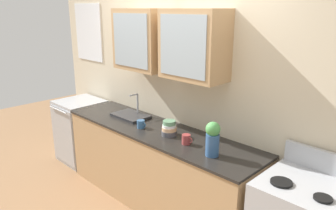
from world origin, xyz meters
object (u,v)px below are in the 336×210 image
(bowl_stack, at_px, (169,128))
(dishwasher, at_px, (81,130))
(cup_near_bowls, at_px, (186,139))
(cup_near_sink, at_px, (141,124))
(sink_faucet, at_px, (131,115))
(vase, at_px, (213,138))

(bowl_stack, bearing_deg, dishwasher, 179.55)
(bowl_stack, relative_size, cup_near_bowls, 1.33)
(cup_near_sink, bearing_deg, bowl_stack, 10.63)
(cup_near_sink, xyz_separation_m, dishwasher, (-1.43, 0.08, -0.49))
(sink_faucet, relative_size, cup_near_sink, 3.65)
(cup_near_sink, bearing_deg, sink_faucet, 157.03)
(vase, height_order, cup_near_sink, vase)
(cup_near_bowls, distance_m, dishwasher, 2.12)
(bowl_stack, relative_size, vase, 0.51)
(bowl_stack, height_order, vase, vase)
(sink_faucet, bearing_deg, cup_near_sink, -22.97)
(bowl_stack, distance_m, vase, 0.61)
(bowl_stack, height_order, cup_near_sink, bowl_stack)
(dishwasher, bearing_deg, cup_near_bowls, -1.73)
(vase, bearing_deg, dishwasher, 177.84)
(sink_faucet, height_order, dishwasher, sink_faucet)
(bowl_stack, distance_m, cup_near_bowls, 0.28)
(vase, xyz_separation_m, cup_near_bowls, (-0.33, 0.03, -0.12))
(cup_near_sink, height_order, dishwasher, cup_near_sink)
(cup_near_bowls, bearing_deg, bowl_stack, 170.12)
(sink_faucet, xyz_separation_m, vase, (1.33, -0.16, 0.14))
(vase, relative_size, dishwasher, 0.35)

